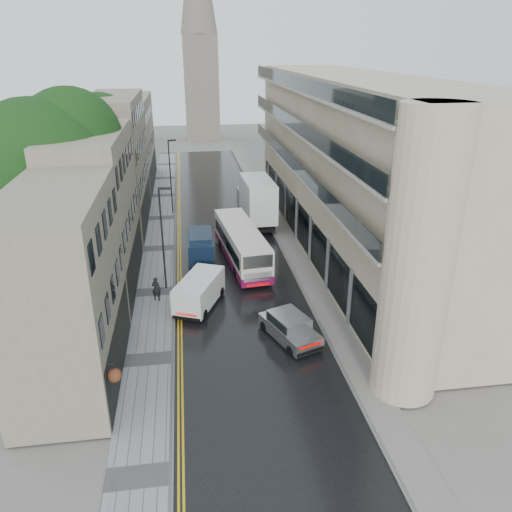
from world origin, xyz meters
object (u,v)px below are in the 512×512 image
object	(u,v)px
tree_far	(84,166)
navy_van	(189,254)
white_lorry	(247,207)
silver_hatchback	(291,343)
pedestrian	(156,289)
lamp_post_near	(163,240)
white_van	(176,301)
lamp_post_far	(171,177)
tree_near	(44,199)
cream_bus	(236,261)

from	to	relation	value
tree_far	navy_van	distance (m)	14.26
white_lorry	silver_hatchback	xyz separation A→B (m)	(-0.22, -20.87, -1.48)
pedestrian	lamp_post_near	xyz separation A→B (m)	(0.59, 1.76, 2.85)
white_van	tree_far	bearing A→B (deg)	138.03
pedestrian	lamp_post_far	distance (m)	19.61
silver_hatchback	pedestrian	distance (m)	10.92
tree_near	white_lorry	bearing A→B (deg)	36.87
navy_van	lamp_post_far	xyz separation A→B (m)	(-1.46, 14.29, 2.57)
tree_far	lamp_post_near	bearing A→B (deg)	-61.91
cream_bus	lamp_post_near	world-z (taller)	lamp_post_near
navy_van	white_van	bearing A→B (deg)	-96.92
tree_near	lamp_post_near	size ratio (longest dim) A/B	1.88
lamp_post_near	silver_hatchback	bearing A→B (deg)	-49.36
white_lorry	lamp_post_far	bearing A→B (deg)	136.42
pedestrian	tree_near	bearing A→B (deg)	-0.77
cream_bus	pedestrian	size ratio (longest dim) A/B	6.27
lamp_post_near	cream_bus	bearing A→B (deg)	15.86
tree_far	lamp_post_far	xyz separation A→B (m)	(7.43, 4.29, -2.37)
white_van	tree_near	bearing A→B (deg)	175.86
cream_bus	navy_van	bearing A→B (deg)	140.87
tree_far	tree_near	bearing A→B (deg)	-91.32
white_lorry	tree_near	bearing A→B (deg)	-145.30
white_lorry	lamp_post_far	xyz separation A→B (m)	(-7.05, 6.21, 1.55)
navy_van	pedestrian	distance (m)	5.62
cream_bus	navy_van	size ratio (longest dim) A/B	2.13
lamp_post_near	navy_van	bearing A→B (deg)	65.42
tree_near	pedestrian	xyz separation A→B (m)	(6.82, -2.08, -5.98)
cream_bus	white_lorry	size ratio (longest dim) A/B	1.21
tree_near	cream_bus	distance (m)	13.74
tree_far	lamp_post_near	xyz separation A→B (m)	(7.11, -13.32, -2.41)
white_van	silver_hatchback	bearing A→B (deg)	-17.40
tree_far	lamp_post_far	size ratio (longest dim) A/B	1.66
cream_bus	tree_far	bearing A→B (deg)	129.04
white_van	lamp_post_far	world-z (taller)	lamp_post_far
tree_near	navy_van	distance (m)	11.20
silver_hatchback	white_van	bearing A→B (deg)	118.52
tree_near	lamp_post_near	xyz separation A→B (m)	(7.41, -0.32, -3.13)
tree_near	lamp_post_near	distance (m)	8.05
cream_bus	silver_hatchback	xyz separation A→B (m)	(1.98, -10.59, -0.63)
white_lorry	white_van	xyz separation A→B (m)	(-6.57, -15.37, -1.23)
cream_bus	lamp_post_far	world-z (taller)	lamp_post_far
silver_hatchback	white_lorry	bearing A→B (deg)	68.80
white_van	pedestrian	bearing A→B (deg)	145.43
white_lorry	lamp_post_near	size ratio (longest dim) A/B	1.18
white_van	lamp_post_near	bearing A→B (deg)	124.74
silver_hatchback	white_van	xyz separation A→B (m)	(-6.35, 5.50, 0.25)
white_van	cream_bus	bearing A→B (deg)	72.84
pedestrian	lamp_post_near	world-z (taller)	lamp_post_near
tree_far	white_van	size ratio (longest dim) A/B	2.65
lamp_post_far	silver_hatchback	bearing A→B (deg)	-89.33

